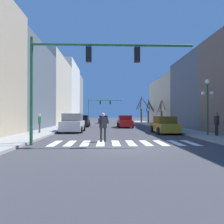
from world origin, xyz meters
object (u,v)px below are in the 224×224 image
(traffic_signal_far, at_px, (99,105))
(car_driving_away_lane, at_px, (82,121))
(pedestrian_near_right_corner, at_px, (103,125))
(street_tree_right_near, at_px, (141,110))
(car_at_intersection, at_px, (125,122))
(pedestrian_on_right_sidewalk, at_px, (217,122))
(car_parked_left_near, at_px, (103,120))
(car_parked_left_far, at_px, (73,123))
(pedestrian_crossing_street, at_px, (40,122))
(street_lamp_right_corner, at_px, (207,95))
(car_parked_left_mid, at_px, (165,125))
(street_tree_right_far, at_px, (149,112))
(traffic_signal_near, at_px, (83,65))
(street_tree_left_near, at_px, (161,113))

(traffic_signal_far, height_order, car_driving_away_lane, traffic_signal_far)
(pedestrian_near_right_corner, distance_m, street_tree_right_near, 32.12)
(car_at_intersection, distance_m, pedestrian_on_right_sidewalk, 14.40)
(pedestrian_near_right_corner, bearing_deg, car_parked_left_near, -128.64)
(car_parked_left_far, relative_size, pedestrian_crossing_street, 2.60)
(street_lamp_right_corner, bearing_deg, car_at_intersection, 111.70)
(car_parked_left_far, relative_size, car_parked_left_near, 0.86)
(car_parked_left_mid, relative_size, pedestrian_near_right_corner, 2.26)
(street_tree_right_far, bearing_deg, traffic_signal_near, -108.73)
(car_parked_left_near, bearing_deg, street_lamp_right_corner, 16.17)
(street_lamp_right_corner, relative_size, car_parked_left_near, 0.87)
(car_parked_left_mid, height_order, pedestrian_on_right_sidewalk, pedestrian_on_right_sidewalk)
(street_lamp_right_corner, height_order, street_tree_left_near, street_lamp_right_corner)
(car_parked_left_far, distance_m, pedestrian_near_right_corner, 8.33)
(car_parked_left_mid, height_order, pedestrian_near_right_corner, pedestrian_near_right_corner)
(car_parked_left_far, relative_size, car_driving_away_lane, 1.00)
(car_at_intersection, bearing_deg, car_driving_away_lane, 73.75)
(traffic_signal_far, relative_size, car_parked_left_mid, 2.04)
(traffic_signal_near, xyz_separation_m, car_parked_left_near, (0.94, 31.80, -3.79))
(car_parked_left_far, relative_size, car_parked_left_mid, 1.03)
(pedestrian_on_right_sidewalk, distance_m, street_tree_left_near, 16.13)
(street_tree_right_far, bearing_deg, traffic_signal_far, 122.94)
(traffic_signal_near, height_order, street_tree_right_far, traffic_signal_near)
(car_parked_left_near, height_order, street_tree_right_near, street_tree_right_near)
(pedestrian_on_right_sidewalk, bearing_deg, street_tree_left_near, -175.26)
(traffic_signal_near, bearing_deg, pedestrian_crossing_street, 123.54)
(car_driving_away_lane, height_order, pedestrian_near_right_corner, pedestrian_near_right_corner)
(traffic_signal_far, xyz_separation_m, pedestrian_crossing_street, (-4.10, -35.88, -3.12))
(pedestrian_on_right_sidewalk, height_order, street_tree_left_near, street_tree_left_near)
(traffic_signal_near, bearing_deg, car_parked_left_far, 101.79)
(pedestrian_crossing_street, relative_size, street_tree_right_near, 0.31)
(traffic_signal_near, distance_m, pedestrian_crossing_street, 8.58)
(street_tree_right_near, bearing_deg, car_at_intersection, -107.18)
(traffic_signal_far, bearing_deg, street_tree_left_near, -66.71)
(street_lamp_right_corner, relative_size, car_parked_left_far, 1.00)
(traffic_signal_near, xyz_separation_m, street_tree_left_near, (9.57, 19.62, -2.60))
(car_parked_left_far, bearing_deg, street_tree_right_far, -31.32)
(street_lamp_right_corner, relative_size, car_at_intersection, 0.89)
(traffic_signal_near, height_order, traffic_signal_far, traffic_signal_near)
(pedestrian_on_right_sidewalk, relative_size, street_tree_right_near, 0.33)
(traffic_signal_far, relative_size, street_tree_left_near, 2.27)
(pedestrian_crossing_street, relative_size, street_tree_left_near, 0.44)
(car_parked_left_mid, xyz_separation_m, street_tree_right_far, (2.68, 20.26, 1.48))
(car_parked_left_far, bearing_deg, street_tree_right_near, -24.49)
(traffic_signal_near, xyz_separation_m, pedestrian_crossing_street, (-4.35, 6.56, -3.40))
(pedestrian_near_right_corner, relative_size, pedestrian_on_right_sidewalk, 1.05)
(pedestrian_crossing_street, xyz_separation_m, street_tree_left_near, (13.92, 13.06, 0.80))
(street_tree_right_near, bearing_deg, car_parked_left_near, -174.82)
(car_parked_left_mid, xyz_separation_m, car_at_intersection, (-2.78, 9.44, 0.02))
(pedestrian_crossing_street, xyz_separation_m, pedestrian_on_right_sidewalk, (13.82, -3.05, 0.06))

